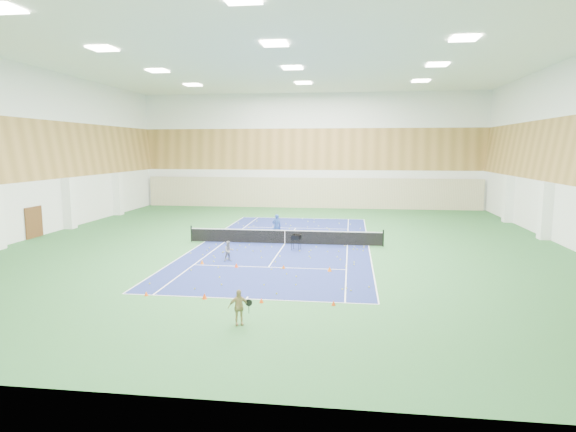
{
  "coord_description": "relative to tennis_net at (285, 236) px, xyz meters",
  "views": [
    {
      "loc": [
        4.26,
        -30.97,
        6.26
      ],
      "look_at": [
        0.33,
        -0.89,
        2.0
      ],
      "focal_mm": 30.0,
      "sensor_mm": 36.0,
      "label": 1
    }
  ],
  "objects": [
    {
      "name": "cone_svc_a",
      "position": [
        -3.73,
        -6.13,
        -0.44
      ],
      "size": [
        0.21,
        0.21,
        0.23
      ],
      "primitive_type": "cone",
      "color": "orange",
      "rests_on": "ground"
    },
    {
      "name": "tennis_balls_scatter",
      "position": [
        0.0,
        0.0,
        -0.5
      ],
      "size": [
        10.57,
        22.77,
        0.07
      ],
      "primitive_type": null,
      "color": "yellow",
      "rests_on": "ground"
    },
    {
      "name": "cone_base_d",
      "position": [
        3.66,
        -12.22,
        -0.45
      ],
      "size": [
        0.18,
        0.18,
        0.2
      ],
      "primitive_type": "cone",
      "color": "#D9420B",
      "rests_on": "ground"
    },
    {
      "name": "cone_base_c",
      "position": [
        0.71,
        -12.26,
        -0.45
      ],
      "size": [
        0.18,
        0.18,
        0.2
      ],
      "primitive_type": "cone",
      "color": "#FD490D",
      "rests_on": "ground"
    },
    {
      "name": "tennis_net",
      "position": [
        0.0,
        0.0,
        0.0
      ],
      "size": [
        12.8,
        0.1,
        1.1
      ],
      "primitive_type": null,
      "color": "black",
      "rests_on": "ground"
    },
    {
      "name": "door_left_b",
      "position": [
        -17.92,
        0.0,
        0.55
      ],
      "size": [
        0.08,
        1.8,
        2.2
      ],
      "primitive_type": "cube",
      "color": "#593319",
      "rests_on": "ground"
    },
    {
      "name": "cone_base_b",
      "position": [
        -1.75,
        -12.07,
        -0.43
      ],
      "size": [
        0.22,
        0.22,
        0.24
      ],
      "primitive_type": "cone",
      "color": "#DE3F0B",
      "rests_on": "ground"
    },
    {
      "name": "room_shell",
      "position": [
        0.0,
        0.0,
        5.45
      ],
      "size": [
        36.0,
        40.0,
        12.0
      ],
      "primitive_type": null,
      "color": "white",
      "rests_on": "ground"
    },
    {
      "name": "coach",
      "position": [
        -0.87,
        2.13,
        0.29
      ],
      "size": [
        0.66,
        0.47,
        1.68
      ],
      "primitive_type": "imported",
      "rotation": [
        0.0,
        0.0,
        3.26
      ],
      "color": "navy",
      "rests_on": "ground"
    },
    {
      "name": "cone_svc_d",
      "position": [
        3.26,
        -6.83,
        -0.42
      ],
      "size": [
        0.23,
        0.23,
        0.25
      ],
      "primitive_type": "cone",
      "color": "orange",
      "rests_on": "ground"
    },
    {
      "name": "wood_cladding",
      "position": [
        0.0,
        0.0,
        7.45
      ],
      "size": [
        36.0,
        40.0,
        8.0
      ],
      "primitive_type": null,
      "color": "#A3783C",
      "rests_on": "room_shell"
    },
    {
      "name": "child_apron",
      "position": [
        0.37,
        -14.81,
        0.1
      ],
      "size": [
        0.82,
        0.57,
        1.3
      ],
      "primitive_type": "imported",
      "rotation": [
        0.0,
        0.0,
        0.37
      ],
      "color": "tan",
      "rests_on": "ground"
    },
    {
      "name": "child_court",
      "position": [
        -2.46,
        -5.21,
        0.02
      ],
      "size": [
        0.7,
        0.66,
        1.14
      ],
      "primitive_type": "imported",
      "rotation": [
        0.0,
        0.0,
        0.56
      ],
      "color": "gray",
      "rests_on": "ground"
    },
    {
      "name": "cone_svc_b",
      "position": [
        -1.69,
        -6.62,
        -0.43
      ],
      "size": [
        0.21,
        0.21,
        0.23
      ],
      "primitive_type": "cone",
      "color": "#FB420D",
      "rests_on": "ground"
    },
    {
      "name": "ball_cart",
      "position": [
        0.95,
        -1.76,
        -0.07
      ],
      "size": [
        0.64,
        0.64,
        0.97
      ],
      "primitive_type": null,
      "rotation": [
        0.0,
        0.0,
        -0.16
      ],
      "color": "black",
      "rests_on": "ground"
    },
    {
      "name": "cone_svc_c",
      "position": [
        0.84,
        -6.55,
        -0.44
      ],
      "size": [
        0.19,
        0.19,
        0.21
      ],
      "primitive_type": "cone",
      "color": "#DA530B",
      "rests_on": "ground"
    },
    {
      "name": "ceiling_light_grid",
      "position": [
        0.0,
        0.0,
        11.37
      ],
      "size": [
        21.4,
        25.4,
        0.06
      ],
      "primitive_type": null,
      "color": "silver",
      "rests_on": "room_shell"
    },
    {
      "name": "back_curtain",
      "position": [
        0.0,
        19.75,
        1.05
      ],
      "size": [
        35.4,
        0.16,
        3.2
      ],
      "primitive_type": "cube",
      "color": "#C6B793",
      "rests_on": "ground"
    },
    {
      "name": "cone_base_a",
      "position": [
        -4.37,
        -11.97,
        -0.45
      ],
      "size": [
        0.18,
        0.18,
        0.19
      ],
      "primitive_type": "cone",
      "color": "#FF560D",
      "rests_on": "ground"
    },
    {
      "name": "court_surface",
      "position": [
        0.0,
        0.0,
        -0.55
      ],
      "size": [
        10.97,
        23.77,
        0.01
      ],
      "primitive_type": "cube",
      "color": "navy",
      "rests_on": "ground"
    },
    {
      "name": "ground",
      "position": [
        0.0,
        0.0,
        -0.55
      ],
      "size": [
        40.0,
        40.0,
        0.0
      ],
      "primitive_type": "plane",
      "color": "#295F2F",
      "rests_on": "ground"
    }
  ]
}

